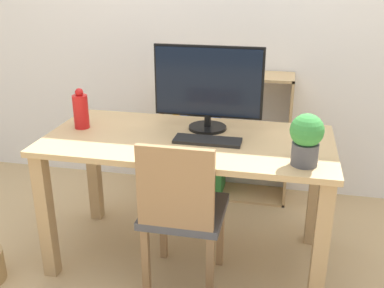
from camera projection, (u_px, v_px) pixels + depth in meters
name	position (u px, v px, depth m)	size (l,w,h in m)	color
ground_plane	(188.00, 256.00, 2.60)	(10.00, 10.00, 0.00)	tan
wall_back	(220.00, 9.00, 3.04)	(8.00, 0.05, 2.60)	white
desk	(188.00, 160.00, 2.38)	(1.49, 0.72, 0.73)	tan
monitor	(208.00, 85.00, 2.37)	(0.58, 0.21, 0.45)	black
keyboard	(207.00, 141.00, 2.27)	(0.34, 0.12, 0.02)	black
vase	(81.00, 110.00, 2.45)	(0.08, 0.08, 0.22)	red
potted_plant	(306.00, 138.00, 1.97)	(0.15, 0.15, 0.24)	#4C4C51
chair	(182.00, 210.00, 2.20)	(0.40, 0.40, 0.83)	#4C4C51
bookshelf	(205.00, 141.00, 3.22)	(0.89, 0.28, 0.90)	tan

